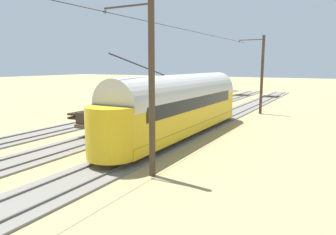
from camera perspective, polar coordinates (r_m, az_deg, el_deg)
The scene contains 10 objects.
ground_plane at distance 24.55m, azimuth -7.05°, elevation -2.16°, with size 220.00×220.00×0.00m, color tan.
track_streetcar_siding at distance 22.48m, azimuth 2.90°, elevation -3.04°, with size 2.80×80.00×0.18m.
track_adjacent_siding at distance 24.79m, azimuth -6.62°, elevation -1.91°, with size 2.80×80.00×0.18m.
track_third_siding at distance 27.66m, azimuth -14.34°, elevation -0.95°, with size 2.80×80.00×0.18m.
vintage_streetcar at distance 21.63m, azimuth 2.33°, elevation 2.41°, with size 2.65×17.43×5.32m.
flatcar_adjacent at distance 25.27m, azimuth -5.63°, elevation 0.19°, with size 2.80×11.12×1.60m.
catenary_pole_foreground at distance 33.24m, azimuth 16.60°, elevation 7.65°, with size 2.68×0.28×7.85m.
catenary_pole_mid_near at distance 13.62m, azimuth -3.20°, elevation 5.91°, with size 2.68×0.28×7.85m.
overhead_wire_run at distance 15.71m, azimuth -9.56°, elevation 18.07°, with size 2.48×45.85×0.18m.
spare_tie_stack at distance 31.00m, azimuth -15.70°, elevation 0.50°, with size 2.40×2.40×0.54m.
Camera 1 is at (-14.23, 19.39, 4.93)m, focal length 33.56 mm.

